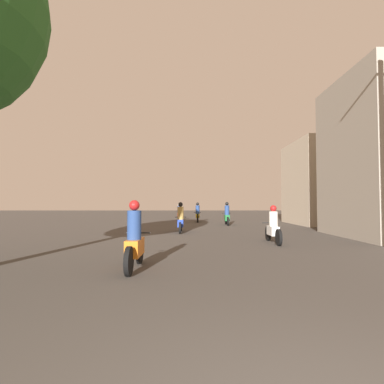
% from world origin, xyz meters
% --- Properties ---
extents(motorcycle_orange, '(0.60, 1.93, 1.60)m').
position_xyz_m(motorcycle_orange, '(-2.25, 5.53, 0.63)').
color(motorcycle_orange, black).
rests_on(motorcycle_orange, ground_plane).
extents(motorcycle_white, '(0.60, 2.09, 1.45)m').
position_xyz_m(motorcycle_white, '(2.17, 10.03, 0.59)').
color(motorcycle_white, black).
rests_on(motorcycle_white, ground_plane).
extents(motorcycle_blue, '(0.60, 1.93, 1.57)m').
position_xyz_m(motorcycle_blue, '(-1.53, 14.15, 0.64)').
color(motorcycle_blue, black).
rests_on(motorcycle_blue, ground_plane).
extents(motorcycle_green, '(0.60, 1.84, 1.60)m').
position_xyz_m(motorcycle_green, '(1.49, 19.37, 0.64)').
color(motorcycle_green, black).
rests_on(motorcycle_green, ground_plane).
extents(motorcycle_yellow, '(0.60, 2.04, 1.57)m').
position_xyz_m(motorcycle_yellow, '(-0.48, 22.63, 0.63)').
color(motorcycle_yellow, black).
rests_on(motorcycle_yellow, ground_plane).
extents(motorcycle_red, '(0.60, 2.02, 1.47)m').
position_xyz_m(motorcycle_red, '(-2.09, 25.60, 0.60)').
color(motorcycle_red, black).
rests_on(motorcycle_red, ground_plane).
extents(building_right_far, '(4.19, 5.87, 5.95)m').
position_xyz_m(building_right_far, '(8.52, 20.25, 2.98)').
color(building_right_far, beige).
rests_on(building_right_far, ground_plane).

